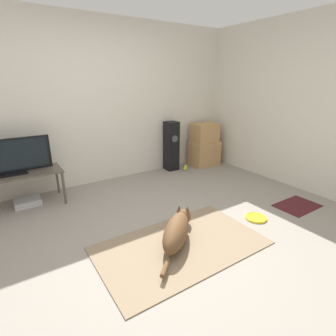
{
  "coord_description": "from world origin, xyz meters",
  "views": [
    {
      "loc": [
        -1.25,
        -2.03,
        1.64
      ],
      "look_at": [
        0.67,
        0.9,
        0.45
      ],
      "focal_mm": 28.0,
      "sensor_mm": 36.0,
      "label": 1
    }
  ],
  "objects_px": {
    "cardboard_box_upper": "(204,133)",
    "cardboard_box_lower": "(204,153)",
    "dog": "(177,230)",
    "tv_stand": "(14,178)",
    "floor_speaker": "(171,146)",
    "frisbee": "(256,218)",
    "tv": "(9,157)",
    "tennis_ball_by_boxes": "(185,166)",
    "game_console": "(28,202)",
    "tennis_ball_near_speaker": "(185,169)"
  },
  "relations": [
    {
      "from": "cardboard_box_upper",
      "to": "cardboard_box_lower",
      "type": "bearing_deg",
      "value": -60.9
    },
    {
      "from": "dog",
      "to": "tv_stand",
      "type": "height_order",
      "value": "tv_stand"
    },
    {
      "from": "cardboard_box_upper",
      "to": "floor_speaker",
      "type": "xyz_separation_m",
      "value": [
        -0.71,
        0.1,
        -0.2
      ]
    },
    {
      "from": "frisbee",
      "to": "tv",
      "type": "distance_m",
      "value": 3.19
    },
    {
      "from": "tennis_ball_by_boxes",
      "to": "game_console",
      "type": "relative_size",
      "value": 0.2
    },
    {
      "from": "frisbee",
      "to": "tennis_ball_near_speaker",
      "type": "bearing_deg",
      "value": 79.57
    },
    {
      "from": "tennis_ball_by_boxes",
      "to": "floor_speaker",
      "type": "bearing_deg",
      "value": 160.18
    },
    {
      "from": "dog",
      "to": "floor_speaker",
      "type": "distance_m",
      "value": 2.39
    },
    {
      "from": "frisbee",
      "to": "tv",
      "type": "xyz_separation_m",
      "value": [
        -2.43,
        1.95,
        0.69
      ]
    },
    {
      "from": "tennis_ball_by_boxes",
      "to": "frisbee",
      "type": "bearing_deg",
      "value": -102.11
    },
    {
      "from": "cardboard_box_lower",
      "to": "dog",
      "type": "bearing_deg",
      "value": -136.44
    },
    {
      "from": "cardboard_box_lower",
      "to": "tv",
      "type": "distance_m",
      "value": 3.35
    },
    {
      "from": "floor_speaker",
      "to": "cardboard_box_upper",
      "type": "bearing_deg",
      "value": -8.41
    },
    {
      "from": "dog",
      "to": "tennis_ball_near_speaker",
      "type": "distance_m",
      "value": 2.32
    },
    {
      "from": "dog",
      "to": "game_console",
      "type": "bearing_deg",
      "value": 123.59
    },
    {
      "from": "floor_speaker",
      "to": "tv_stand",
      "type": "bearing_deg",
      "value": -175.75
    },
    {
      "from": "cardboard_box_upper",
      "to": "tennis_ball_near_speaker",
      "type": "distance_m",
      "value": 0.82
    },
    {
      "from": "dog",
      "to": "cardboard_box_upper",
      "type": "bearing_deg",
      "value": 43.74
    },
    {
      "from": "cardboard_box_lower",
      "to": "cardboard_box_upper",
      "type": "distance_m",
      "value": 0.42
    },
    {
      "from": "tennis_ball_near_speaker",
      "to": "tennis_ball_by_boxes",
      "type": "bearing_deg",
      "value": 50.95
    },
    {
      "from": "game_console",
      "to": "tv",
      "type": "bearing_deg",
      "value": -166.84
    },
    {
      "from": "dog",
      "to": "tennis_ball_near_speaker",
      "type": "xyz_separation_m",
      "value": [
        1.46,
        1.8,
        -0.11
      ]
    },
    {
      "from": "cardboard_box_lower",
      "to": "cardboard_box_upper",
      "type": "xyz_separation_m",
      "value": [
        -0.0,
        0.01,
        0.42
      ]
    },
    {
      "from": "frisbee",
      "to": "game_console",
      "type": "distance_m",
      "value": 3.05
    },
    {
      "from": "tv",
      "to": "tennis_ball_near_speaker",
      "type": "height_order",
      "value": "tv"
    },
    {
      "from": "floor_speaker",
      "to": "tv",
      "type": "distance_m",
      "value": 2.62
    },
    {
      "from": "tennis_ball_near_speaker",
      "to": "game_console",
      "type": "relative_size",
      "value": 0.2
    },
    {
      "from": "tv_stand",
      "to": "tennis_ball_near_speaker",
      "type": "relative_size",
      "value": 17.72
    },
    {
      "from": "cardboard_box_lower",
      "to": "tennis_ball_near_speaker",
      "type": "relative_size",
      "value": 8.39
    },
    {
      "from": "frisbee",
      "to": "floor_speaker",
      "type": "relative_size",
      "value": 0.29
    },
    {
      "from": "game_console",
      "to": "cardboard_box_upper",
      "type": "bearing_deg",
      "value": 1.08
    },
    {
      "from": "frisbee",
      "to": "floor_speaker",
      "type": "height_order",
      "value": "floor_speaker"
    },
    {
      "from": "dog",
      "to": "tennis_ball_by_boxes",
      "type": "xyz_separation_m",
      "value": [
        1.54,
        1.9,
        -0.11
      ]
    },
    {
      "from": "frisbee",
      "to": "tennis_ball_near_speaker",
      "type": "height_order",
      "value": "tennis_ball_near_speaker"
    },
    {
      "from": "tennis_ball_near_speaker",
      "to": "game_console",
      "type": "height_order",
      "value": "game_console"
    },
    {
      "from": "cardboard_box_lower",
      "to": "game_console",
      "type": "bearing_deg",
      "value": -179.07
    },
    {
      "from": "tennis_ball_by_boxes",
      "to": "dog",
      "type": "bearing_deg",
      "value": -128.93
    },
    {
      "from": "floor_speaker",
      "to": "tv",
      "type": "bearing_deg",
      "value": -175.81
    },
    {
      "from": "floor_speaker",
      "to": "tennis_ball_by_boxes",
      "type": "bearing_deg",
      "value": -19.82
    },
    {
      "from": "tennis_ball_by_boxes",
      "to": "tv",
      "type": "bearing_deg",
      "value": -178.11
    },
    {
      "from": "frisbee",
      "to": "tv_stand",
      "type": "xyz_separation_m",
      "value": [
        -2.43,
        1.95,
        0.41
      ]
    },
    {
      "from": "tennis_ball_by_boxes",
      "to": "game_console",
      "type": "height_order",
      "value": "game_console"
    },
    {
      "from": "cardboard_box_lower",
      "to": "tennis_ball_by_boxes",
      "type": "height_order",
      "value": "cardboard_box_lower"
    },
    {
      "from": "cardboard_box_lower",
      "to": "cardboard_box_upper",
      "type": "bearing_deg",
      "value": 119.1
    },
    {
      "from": "dog",
      "to": "tennis_ball_by_boxes",
      "type": "height_order",
      "value": "dog"
    },
    {
      "from": "cardboard_box_lower",
      "to": "floor_speaker",
      "type": "height_order",
      "value": "floor_speaker"
    },
    {
      "from": "tennis_ball_by_boxes",
      "to": "game_console",
      "type": "bearing_deg",
      "value": -178.57
    },
    {
      "from": "frisbee",
      "to": "cardboard_box_lower",
      "type": "relative_size",
      "value": 0.47
    },
    {
      "from": "floor_speaker",
      "to": "tennis_ball_by_boxes",
      "type": "relative_size",
      "value": 13.81
    },
    {
      "from": "floor_speaker",
      "to": "game_console",
      "type": "relative_size",
      "value": 2.76
    }
  ]
}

